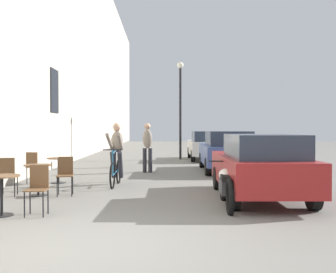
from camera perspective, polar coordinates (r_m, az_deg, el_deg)
The scene contains 17 objects.
ground_plane at distance 5.68m, azimuth -11.28°, elevation -14.75°, with size 88.00×88.00×0.00m, color slate.
building_facade_left at distance 20.45m, azimuth -13.92°, elevation 14.72°, with size 0.54×68.00×12.76m.
cafe_table_near at distance 7.84m, azimuth -22.35°, elevation -6.52°, with size 0.64×0.64×0.72m.
cafe_chair_near_toward_street at distance 7.72m, azimuth -17.83°, elevation -6.64°, with size 0.39×0.39×0.89m.
cafe_table_mid at distance 9.88m, azimuth -17.77°, elevation -4.93°, with size 0.64×0.64×0.72m.
cafe_chair_mid_toward_street at distance 9.80m, azimuth -14.22°, elevation -4.98°, with size 0.43×0.43×0.89m.
cafe_chair_mid_toward_wall at distance 10.03m, azimuth -21.56°, elevation -4.89°, with size 0.43×0.43×0.89m.
cafe_table_far at distance 11.98m, azimuth -15.13°, elevation -3.86°, with size 0.64×0.64×0.72m.
cafe_chair_far_toward_street at distance 12.10m, azimuth -18.34°, elevation -3.85°, with size 0.44×0.44×0.89m.
cyclist_on_bicycle at distance 11.23m, azimuth -7.27°, elevation -2.68°, with size 0.52×1.76×1.74m.
pedestrian_near at distance 14.38m, azimuth -2.90°, elevation -1.15°, with size 0.37×0.28×1.74m.
pedestrian_mid at distance 16.32m, azimuth -7.20°, elevation -1.14°, with size 0.35×0.25×1.62m.
street_lamp at distance 20.50m, azimuth 1.75°, elevation 5.46°, with size 0.32×0.32×4.90m.
parked_car_nearest at distance 9.15m, azimuth 12.76°, elevation -4.00°, with size 1.77×4.05×1.43m.
parked_car_second at distance 14.76m, azimuth 8.21°, elevation -1.99°, with size 1.83×4.15×1.46m.
parked_car_third at distance 20.14m, azimuth 5.44°, elevation -1.21°, with size 1.73×4.02×1.42m.
parked_motorcycle at distance 8.23m, azimuth 8.17°, elevation -6.91°, with size 0.62×2.15×0.92m.
Camera 1 is at (0.99, -5.38, 1.55)m, focal length 43.42 mm.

